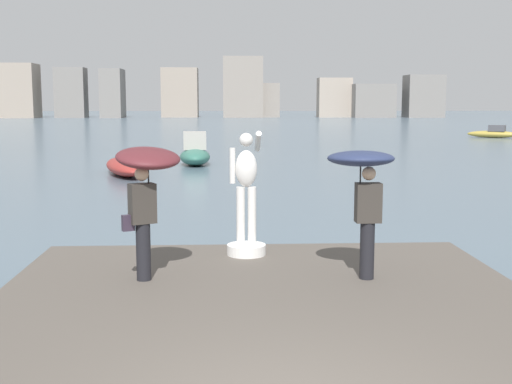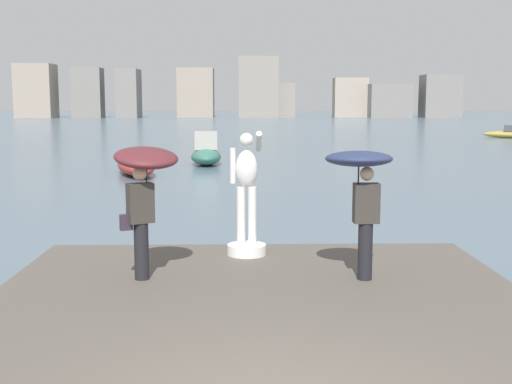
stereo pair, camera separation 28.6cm
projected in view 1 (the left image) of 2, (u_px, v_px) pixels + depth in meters
The scene contains 9 objects.
ground_plane at pixel (232, 148), 45.12m from camera, with size 400.00×400.00×0.00m, color slate.
pier at pixel (273, 355), 7.52m from camera, with size 7.62×10.06×0.40m, color #564F47.
statue_white_figure at pixel (246, 208), 11.52m from camera, with size 0.69×0.91×2.19m.
onlooker_left at pixel (146, 177), 9.81m from camera, with size 1.31×1.32×2.07m.
onlooker_right at pixel (363, 177), 9.85m from camera, with size 1.02×1.03×1.98m.
boat_near at pixel (125, 167), 28.08m from camera, with size 2.84×5.37×0.71m.
boat_mid at pixel (195, 154), 32.47m from camera, with size 1.68×3.38×1.64m.
boat_far at pixel (494, 133), 57.66m from camera, with size 4.28×3.27×1.12m.
distant_skyline at pixel (218, 94), 135.64m from camera, with size 90.23×12.54×12.50m.
Camera 1 is at (-0.54, -5.14, 3.08)m, focal length 45.86 mm.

